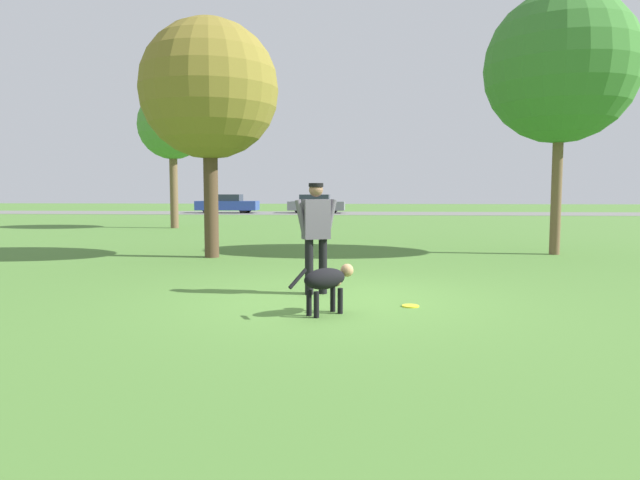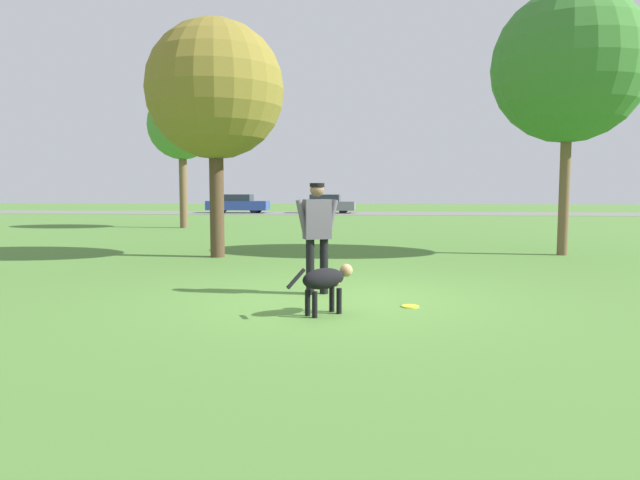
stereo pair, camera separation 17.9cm
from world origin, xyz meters
name	(u,v)px [view 1 (the left image)]	position (x,y,z in m)	size (l,w,h in m)	color
ground_plane	(336,299)	(0.00, 0.00, 0.00)	(120.00, 120.00, 0.00)	#4C7A33
far_road_strip	(357,213)	(0.00, 31.59, 0.01)	(120.00, 6.00, 0.01)	slate
person	(316,229)	(-0.32, 0.35, 1.01)	(0.65, 0.36, 1.71)	black
dog	(327,280)	(-0.07, -1.07, 0.44)	(0.83, 0.79, 0.63)	black
frisbee	(410,306)	(1.05, -0.50, 0.01)	(0.24, 0.24, 0.02)	yellow
tree_near_right	(561,68)	(5.17, 6.26, 4.57)	(3.66, 3.66, 6.41)	brown
tree_near_left	(209,90)	(-3.20, 5.01, 3.92)	(3.24, 3.24, 5.57)	#4C3826
tree_far_left	(172,125)	(-7.60, 15.40, 4.31)	(2.90, 2.90, 5.80)	brown
parked_car_blue	(227,204)	(-9.17, 31.39, 0.65)	(4.31, 1.74, 1.32)	#284293
parked_car_grey	(316,204)	(-2.87, 31.72, 0.64)	(3.98, 1.73, 1.31)	slate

